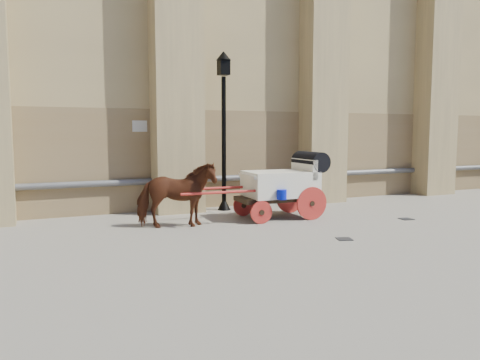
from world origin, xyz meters
name	(u,v)px	position (x,y,z in m)	size (l,w,h in m)	color
ground	(264,233)	(0.00, 0.00, 0.00)	(90.00, 90.00, 0.00)	gray
horse	(177,195)	(-1.69, 1.39, 0.80)	(0.86, 1.90, 1.60)	#5F2A14
carriage	(285,182)	(1.41, 1.54, 0.97)	(4.14, 1.48, 1.79)	black
street_lamp	(224,126)	(0.36, 3.37, 2.50)	(0.44, 0.44, 4.68)	black
drain_grate_near	(344,239)	(1.28, -1.32, 0.01)	(0.32, 0.32, 0.01)	black
drain_grate_far	(406,219)	(4.26, -0.06, 0.01)	(0.32, 0.32, 0.01)	black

